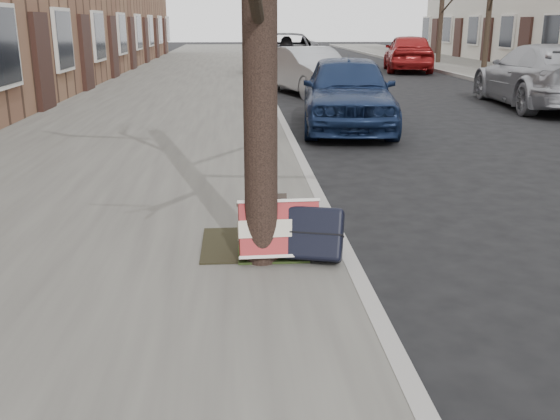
{
  "coord_description": "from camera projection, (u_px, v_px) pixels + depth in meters",
  "views": [
    {
      "loc": [
        -2.12,
        -3.71,
        1.91
      ],
      "look_at": [
        -1.8,
        0.8,
        0.54
      ],
      "focal_mm": 40.0,
      "sensor_mm": 36.0,
      "label": 1
    }
  ],
  "objects": [
    {
      "name": "dirt_patch",
      "position": [
        253.0,
        244.0,
        5.21
      ],
      "size": [
        0.85,
        0.85,
        0.02
      ],
      "primitive_type": "cube",
      "color": "black",
      "rests_on": "near_sidewalk"
    },
    {
      "name": "suitcase_navy",
      "position": [
        306.0,
        233.0,
        4.82
      ],
      "size": [
        0.64,
        0.47,
        0.45
      ],
      "primitive_type": "cube",
      "rotation": [
        -0.42,
        0.0,
        -0.25
      ],
      "color": "black",
      "rests_on": "near_sidewalk"
    },
    {
      "name": "tree_far_c",
      "position": [
        442.0,
        5.0,
        27.99
      ],
      "size": [
        0.21,
        0.21,
        5.0
      ],
      "primitive_type": "cylinder",
      "color": "black",
      "rests_on": "far_sidewalk"
    },
    {
      "name": "suitcase_red",
      "position": [
        279.0,
        230.0,
        4.83
      ],
      "size": [
        0.63,
        0.36,
        0.48
      ],
      "primitive_type": "cube",
      "rotation": [
        -0.42,
        0.0,
        0.04
      ],
      "color": "maroon",
      "rests_on": "near_sidewalk"
    },
    {
      "name": "near_sidewalk",
      "position": [
        182.0,
        87.0,
        18.29
      ],
      "size": [
        5.0,
        70.0,
        0.12
      ],
      "primitive_type": "cube",
      "color": "slate",
      "rests_on": "ground"
    },
    {
      "name": "ground",
      "position": [
        553.0,
        315.0,
        4.23
      ],
      "size": [
        120.0,
        120.0,
        0.0
      ],
      "primitive_type": "plane",
      "color": "black",
      "rests_on": "ground"
    },
    {
      "name": "car_far_back",
      "position": [
        408.0,
        53.0,
        24.69
      ],
      "size": [
        2.49,
        4.59,
        1.48
      ],
      "primitive_type": "imported",
      "rotation": [
        0.0,
        0.0,
        2.96
      ],
      "color": "maroon",
      "rests_on": "ground"
    },
    {
      "name": "far_sidewalk",
      "position": [
        560.0,
        85.0,
        19.06
      ],
      "size": [
        4.0,
        70.0,
        0.12
      ],
      "primitive_type": "cube",
      "color": "slate",
      "rests_on": "ground"
    },
    {
      "name": "car_near_front",
      "position": [
        347.0,
        92.0,
        11.41
      ],
      "size": [
        2.03,
        4.14,
        1.36
      ],
      "primitive_type": "imported",
      "rotation": [
        0.0,
        0.0,
        -0.11
      ],
      "color": "#142345",
      "rests_on": "ground"
    },
    {
      "name": "tree_far_b",
      "position": [
        489.0,
        6.0,
        22.77
      ],
      "size": [
        0.21,
        0.21,
        4.66
      ],
      "primitive_type": "cylinder",
      "color": "black",
      "rests_on": "far_sidewalk"
    },
    {
      "name": "car_far_front",
      "position": [
        543.0,
        76.0,
        14.31
      ],
      "size": [
        2.43,
        5.13,
        1.45
      ],
      "primitive_type": "imported",
      "rotation": [
        0.0,
        0.0,
        3.06
      ],
      "color": "#95969C",
      "rests_on": "ground"
    },
    {
      "name": "car_near_back",
      "position": [
        286.0,
        54.0,
        23.52
      ],
      "size": [
        3.3,
        5.75,
        1.51
      ],
      "primitive_type": "imported",
      "rotation": [
        0.0,
        0.0,
        -0.15
      ],
      "color": "#343438",
      "rests_on": "ground"
    },
    {
      "name": "car_near_mid",
      "position": [
        310.0,
        71.0,
        16.89
      ],
      "size": [
        2.41,
        4.04,
        1.26
      ],
      "primitive_type": "imported",
      "rotation": [
        0.0,
        0.0,
        0.3
      ],
      "color": "#9B9DA2",
      "rests_on": "ground"
    }
  ]
}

